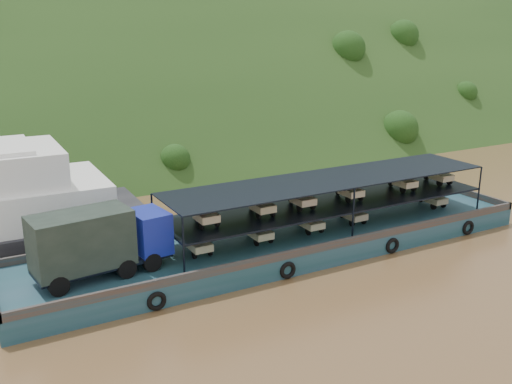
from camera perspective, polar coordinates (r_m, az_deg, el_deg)
ground at (r=38.96m, az=4.74°, el=-5.21°), size 160.00×160.00×0.00m
hillside at (r=70.55m, az=-11.68°, el=4.32°), size 140.00×39.60×39.60m
cargo_barge at (r=36.33m, az=1.10°, el=-4.70°), size 35.00×7.18×4.93m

